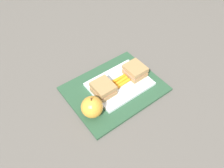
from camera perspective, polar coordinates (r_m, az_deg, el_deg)
name	(u,v)px	position (r m, az deg, el deg)	size (l,w,h in m)	color
ground_plane	(115,90)	(0.88, 0.65, -1.45)	(2.40, 2.40, 0.00)	#56514C
lunchbag_mat	(115,89)	(0.88, 0.65, -1.24)	(0.36, 0.28, 0.01)	#284C33
food_tray	(120,84)	(0.88, 1.95, -0.02)	(0.23, 0.17, 0.01)	white
sandwich_half_left	(135,71)	(0.89, 5.92, 3.43)	(0.07, 0.08, 0.04)	#9E7A4C
sandwich_half_right	(103,89)	(0.83, -2.24, -1.18)	(0.07, 0.08, 0.04)	#9E7A4C
carrot_sticks_bundle	(120,82)	(0.87, 1.95, 0.58)	(0.08, 0.04, 0.02)	orange
apple	(92,107)	(0.77, -5.12, -5.88)	(0.08, 0.08, 0.09)	gold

